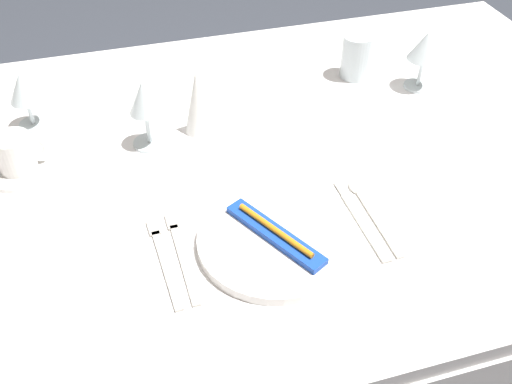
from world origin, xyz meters
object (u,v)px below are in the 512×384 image
object	(u,v)px
wine_glass_centre	(144,103)
dinner_plate	(275,240)
fork_outer	(181,252)
dinner_knife	(362,221)
napkin_folded	(198,102)
coffee_cup_left	(15,152)
wine_glass_right	(23,91)
drink_tumbler	(356,56)
wine_glass_left	(425,49)
toothbrush_package	(275,234)
spoon_soup	(369,207)
fork_inner	(163,258)

from	to	relation	value
wine_glass_centre	dinner_plate	bearing A→B (deg)	-64.57
dinner_plate	fork_outer	world-z (taller)	dinner_plate
wine_glass_centre	dinner_knife	bearing A→B (deg)	-45.79
dinner_knife	napkin_folded	world-z (taller)	napkin_folded
fork_outer	coffee_cup_left	bearing A→B (deg)	130.92
fork_outer	dinner_knife	distance (m)	0.33
wine_glass_right	drink_tumbler	bearing A→B (deg)	0.15
fork_outer	wine_glass_left	size ratio (longest dim) A/B	1.53
toothbrush_package	spoon_soup	distance (m)	0.20
dinner_plate	napkin_folded	world-z (taller)	napkin_folded
dinner_plate	toothbrush_package	distance (m)	0.02
spoon_soup	coffee_cup_left	bearing A→B (deg)	154.78
toothbrush_package	dinner_knife	xyz separation A→B (m)	(0.17, 0.01, -0.02)
dinner_knife	wine_glass_left	world-z (taller)	wine_glass_left
wine_glass_right	wine_glass_centre	bearing A→B (deg)	-30.56
fork_outer	spoon_soup	distance (m)	0.36
dinner_plate	spoon_soup	size ratio (longest dim) A/B	1.29
napkin_folded	dinner_knife	bearing A→B (deg)	-58.27
dinner_plate	wine_glass_left	bearing A→B (deg)	39.53
wine_glass_centre	wine_glass_right	distance (m)	0.28
dinner_plate	wine_glass_left	distance (m)	0.64
wine_glass_centre	napkin_folded	bearing A→B (deg)	9.14
spoon_soup	wine_glass_left	size ratio (longest dim) A/B	1.47
toothbrush_package	drink_tumbler	bearing A→B (deg)	53.79
toothbrush_package	dinner_knife	size ratio (longest dim) A/B	0.92
spoon_soup	wine_glass_left	world-z (taller)	wine_glass_left
spoon_soup	napkin_folded	world-z (taller)	napkin_folded
dinner_plate	drink_tumbler	distance (m)	0.62
dinner_plate	dinner_knife	world-z (taller)	dinner_plate
fork_outer	spoon_soup	bearing A→B (deg)	2.37
dinner_plate	fork_outer	xyz separation A→B (m)	(-0.16, 0.02, -0.01)
fork_inner	wine_glass_centre	world-z (taller)	wine_glass_centre
dinner_plate	drink_tumbler	bearing A→B (deg)	53.79
coffee_cup_left	fork_outer	bearing A→B (deg)	-49.08
wine_glass_centre	fork_outer	bearing A→B (deg)	-88.92
fork_outer	drink_tumbler	distance (m)	0.71
fork_inner	wine_glass_right	bearing A→B (deg)	114.15
drink_tumbler	wine_glass_right	bearing A→B (deg)	-179.85
spoon_soup	wine_glass_right	distance (m)	0.76
dinner_knife	wine_glass_centre	distance (m)	0.49
dinner_knife	coffee_cup_left	xyz separation A→B (m)	(-0.60, 0.33, 0.04)
spoon_soup	wine_glass_right	bearing A→B (deg)	142.90
fork_outer	dinner_knife	world-z (taller)	same
dinner_plate	fork_inner	distance (m)	0.20
dinner_knife	wine_glass_centre	bearing A→B (deg)	134.21
spoon_soup	toothbrush_package	bearing A→B (deg)	-168.86
toothbrush_package	napkin_folded	bearing A→B (deg)	98.65
wine_glass_right	dinner_plate	bearing A→B (deg)	-50.56
fork_outer	fork_inner	bearing A→B (deg)	-172.33
fork_inner	drink_tumbler	world-z (taller)	drink_tumbler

